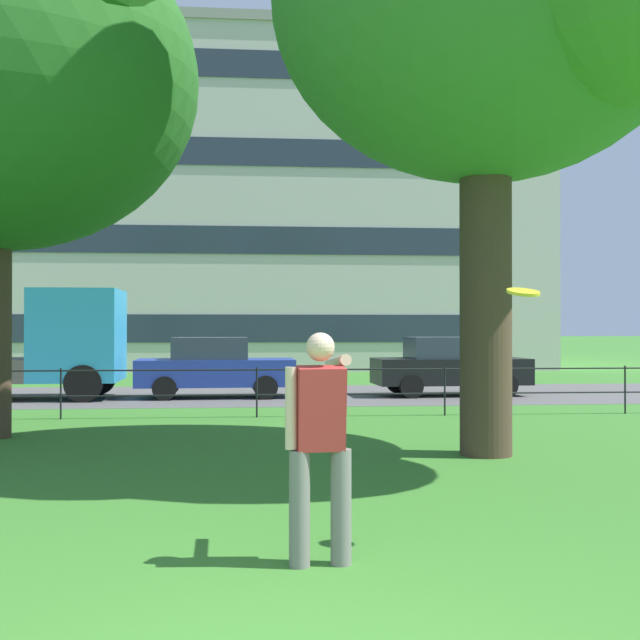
# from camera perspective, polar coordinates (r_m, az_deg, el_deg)

# --- Properties ---
(street_strip) EXTENTS (80.00, 6.65, 0.01)m
(street_strip) POSITION_cam_1_polar(r_m,az_deg,el_deg) (21.79, -4.61, -5.23)
(street_strip) COLOR #565454
(street_strip) RESTS_ON ground
(park_fence) EXTENTS (38.29, 0.04, 1.00)m
(park_fence) POSITION_cam_1_polar(r_m,az_deg,el_deg) (16.42, -4.42, -4.46)
(park_fence) COLOR black
(park_fence) RESTS_ON ground
(tree_small_lawn) EXTENTS (6.66, 6.66, 8.72)m
(tree_small_lawn) POSITION_cam_1_polar(r_m,az_deg,el_deg) (15.01, -21.06, 15.77)
(tree_small_lawn) COLOR #4C3828
(tree_small_lawn) RESTS_ON ground
(person_thrower) EXTENTS (0.51, 0.80, 1.77)m
(person_thrower) POSITION_cam_1_polar(r_m,az_deg,el_deg) (6.28, -0.01, -8.29)
(person_thrower) COLOR slate
(person_thrower) RESTS_ON ground
(frisbee) EXTENTS (0.31, 0.31, 0.09)m
(frisbee) POSITION_cam_1_polar(r_m,az_deg,el_deg) (6.86, 13.98, 1.90)
(frisbee) COLOR yellow
(flatbed_truck_right) EXTENTS (7.33, 2.51, 2.75)m
(flatbed_truck_right) POSITION_cam_1_polar(r_m,az_deg,el_deg) (21.83, -20.29, -2.00)
(flatbed_truck_right) COLOR #2D99D1
(flatbed_truck_right) RESTS_ON ground
(car_blue_center) EXTENTS (4.06, 1.92, 1.54)m
(car_blue_center) POSITION_cam_1_polar(r_m,az_deg,el_deg) (21.17, -7.39, -3.27)
(car_blue_center) COLOR #233899
(car_blue_center) RESTS_ON ground
(car_black_far_right) EXTENTS (4.06, 1.92, 1.54)m
(car_black_far_right) POSITION_cam_1_polar(r_m,az_deg,el_deg) (21.89, 8.96, -3.17)
(car_black_far_right) COLOR black
(car_black_far_right) RESTS_ON ground
(apartment_building_background) EXTENTS (35.32, 12.83, 14.36)m
(apartment_building_background) POSITION_cam_1_polar(r_m,az_deg,el_deg) (39.30, -12.14, 7.39)
(apartment_building_background) COLOR beige
(apartment_building_background) RESTS_ON ground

